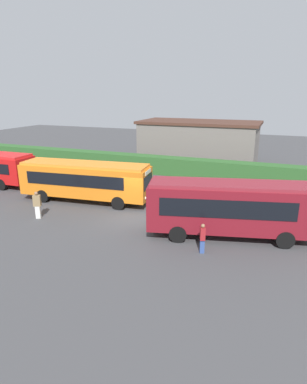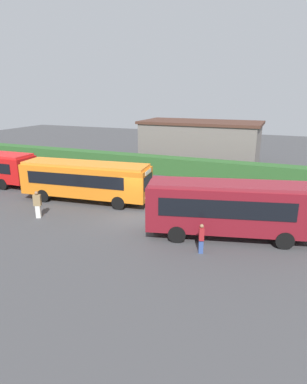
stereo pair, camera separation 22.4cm
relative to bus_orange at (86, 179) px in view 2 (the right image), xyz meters
The scene contains 8 objects.
ground_plane 5.47m from the bus_orange, 21.24° to the right, with size 102.23×102.23×0.00m, color #424244.
bus_orange is the anchor object (origin of this frame).
bus_maroon 11.73m from the bus_orange, 12.87° to the right, with size 9.72×4.54×3.32m.
person_left 4.47m from the bus_orange, 144.34° to the left, with size 0.52×0.36×1.70m.
person_center 4.48m from the bus_orange, 103.66° to the right, with size 0.55×0.43×1.88m.
person_right 11.64m from the bus_orange, 25.95° to the right, with size 0.37×0.45×1.64m.
hedge_row 11.81m from the bus_orange, 65.83° to the left, with size 63.12×1.71×1.78m, color #2D5D29.
depot_building 17.75m from the bus_orange, 74.81° to the left, with size 13.73×6.78×5.00m.
Camera 2 is at (9.17, -18.59, 8.18)m, focal length 30.39 mm.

